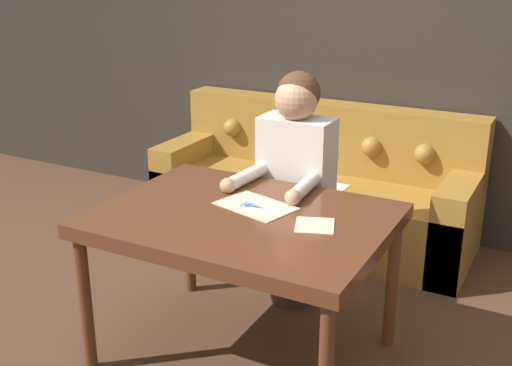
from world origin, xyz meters
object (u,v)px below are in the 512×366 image
object	(u,v)px
dining_table	(243,228)
person	(295,187)
couch	(315,192)
scissors	(255,207)

from	to	relation	value
dining_table	person	world-z (taller)	person
couch	person	world-z (taller)	person
scissors	dining_table	bearing A→B (deg)	-97.19
dining_table	person	xyz separation A→B (m)	(-0.02, 0.62, -0.00)
dining_table	person	size ratio (longest dim) A/B	1.00
couch	person	xyz separation A→B (m)	(0.25, -0.89, 0.36)
person	scissors	size ratio (longest dim) A/B	6.05
couch	person	size ratio (longest dim) A/B	1.65
person	dining_table	bearing A→B (deg)	-87.85
couch	scissors	world-z (taller)	couch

